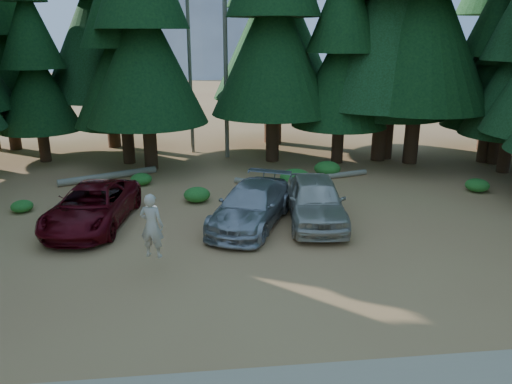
{
  "coord_description": "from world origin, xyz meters",
  "views": [
    {
      "loc": [
        -0.66,
        -13.84,
        6.98
      ],
      "look_at": [
        1.3,
        3.82,
        1.25
      ],
      "focal_mm": 35.0,
      "sensor_mm": 36.0,
      "label": 1
    }
  ],
  "objects_px": {
    "silver_minivan_right": "(315,200)",
    "log_mid": "(268,184)",
    "silver_minivan_center": "(251,205)",
    "red_pickup": "(92,206)",
    "log_left": "(109,176)",
    "frisbee_player": "(152,226)",
    "log_right": "(329,176)"
  },
  "relations": [
    {
      "from": "silver_minivan_right",
      "to": "log_mid",
      "type": "relative_size",
      "value": 1.51
    },
    {
      "from": "silver_minivan_center",
      "to": "red_pickup",
      "type": "bearing_deg",
      "value": -161.86
    },
    {
      "from": "log_left",
      "to": "log_mid",
      "type": "distance_m",
      "value": 7.97
    },
    {
      "from": "silver_minivan_center",
      "to": "frisbee_player",
      "type": "distance_m",
      "value": 4.86
    },
    {
      "from": "silver_minivan_center",
      "to": "log_mid",
      "type": "xyz_separation_m",
      "value": [
        1.29,
        4.7,
        -0.63
      ]
    },
    {
      "from": "silver_minivan_center",
      "to": "log_left",
      "type": "height_order",
      "value": "silver_minivan_center"
    },
    {
      "from": "silver_minivan_right",
      "to": "frisbee_player",
      "type": "xyz_separation_m",
      "value": [
        -5.8,
        -3.53,
        0.6
      ]
    },
    {
      "from": "silver_minivan_center",
      "to": "silver_minivan_right",
      "type": "height_order",
      "value": "silver_minivan_right"
    },
    {
      "from": "log_mid",
      "to": "log_right",
      "type": "distance_m",
      "value": 3.29
    },
    {
      "from": "red_pickup",
      "to": "log_right",
      "type": "relative_size",
      "value": 1.27
    },
    {
      "from": "log_left",
      "to": "log_mid",
      "type": "height_order",
      "value": "log_left"
    },
    {
      "from": "frisbee_player",
      "to": "silver_minivan_center",
      "type": "bearing_deg",
      "value": -115.76
    },
    {
      "from": "log_right",
      "to": "log_left",
      "type": "bearing_deg",
      "value": 157.5
    },
    {
      "from": "red_pickup",
      "to": "silver_minivan_right",
      "type": "xyz_separation_m",
      "value": [
        8.39,
        -0.56,
        0.12
      ]
    },
    {
      "from": "red_pickup",
      "to": "silver_minivan_center",
      "type": "height_order",
      "value": "silver_minivan_center"
    },
    {
      "from": "silver_minivan_center",
      "to": "frisbee_player",
      "type": "height_order",
      "value": "frisbee_player"
    },
    {
      "from": "silver_minivan_right",
      "to": "log_left",
      "type": "relative_size",
      "value": 1.07
    },
    {
      "from": "red_pickup",
      "to": "log_mid",
      "type": "xyz_separation_m",
      "value": [
        7.22,
        4.08,
        -0.62
      ]
    },
    {
      "from": "log_right",
      "to": "red_pickup",
      "type": "bearing_deg",
      "value": -170.51
    },
    {
      "from": "frisbee_player",
      "to": "log_left",
      "type": "xyz_separation_m",
      "value": [
        -3.07,
        10.28,
        -1.3
      ]
    },
    {
      "from": "red_pickup",
      "to": "log_left",
      "type": "distance_m",
      "value": 6.24
    },
    {
      "from": "silver_minivan_center",
      "to": "log_left",
      "type": "distance_m",
      "value": 9.36
    },
    {
      "from": "silver_minivan_center",
      "to": "log_mid",
      "type": "relative_size",
      "value": 1.56
    },
    {
      "from": "red_pickup",
      "to": "log_right",
      "type": "bearing_deg",
      "value": 34.12
    },
    {
      "from": "red_pickup",
      "to": "silver_minivan_right",
      "type": "distance_m",
      "value": 8.41
    },
    {
      "from": "frisbee_player",
      "to": "log_right",
      "type": "relative_size",
      "value": 0.46
    },
    {
      "from": "log_left",
      "to": "frisbee_player",
      "type": "bearing_deg",
      "value": -98.64
    },
    {
      "from": "red_pickup",
      "to": "log_left",
      "type": "bearing_deg",
      "value": 102.52
    },
    {
      "from": "frisbee_player",
      "to": "log_left",
      "type": "bearing_deg",
      "value": -55.31
    },
    {
      "from": "log_right",
      "to": "log_mid",
      "type": "bearing_deg",
      "value": -179.55
    },
    {
      "from": "log_right",
      "to": "frisbee_player",
      "type": "bearing_deg",
      "value": -146.83
    },
    {
      "from": "log_mid",
      "to": "frisbee_player",
      "type": "bearing_deg",
      "value": -91.38
    }
  ]
}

